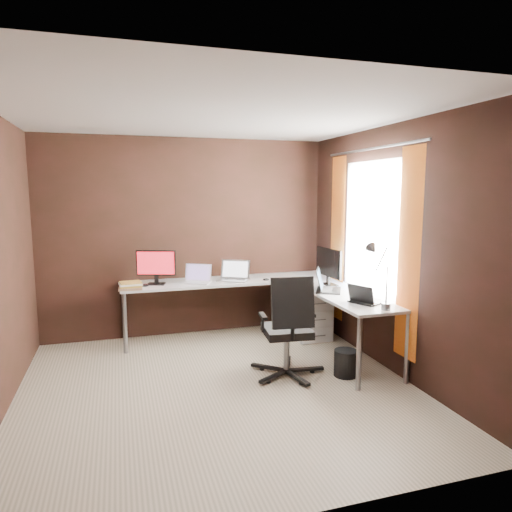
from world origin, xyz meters
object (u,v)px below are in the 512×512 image
at_px(laptop_white, 197,279).
at_px(laptop_black_big, 325,286).
at_px(desk_lamp, 377,267).
at_px(office_chair, 288,347).
at_px(wastebasket, 345,363).
at_px(laptop_black_small, 363,299).
at_px(book_stack, 131,286).
at_px(monitor_right, 329,264).
at_px(monitor_left, 156,265).
at_px(drawer_pedestal, 310,314).
at_px(laptop_silver, 234,276).

xyz_separation_m(laptop_white, laptop_black_big, (1.30, -0.88, 0.01)).
bearing_deg(laptop_white, desk_lamp, -23.67).
relative_size(office_chair, wastebasket, 3.92).
relative_size(laptop_black_small, desk_lamp, 0.55).
height_order(book_stack, wastebasket, book_stack).
xyz_separation_m(monitor_right, desk_lamp, (-0.05, -1.12, 0.15)).
xyz_separation_m(laptop_black_small, book_stack, (-2.20, 1.37, -0.00)).
bearing_deg(monitor_right, wastebasket, 160.25).
height_order(laptop_black_small, desk_lamp, desk_lamp).
xyz_separation_m(monitor_left, laptop_black_big, (1.78, -0.92, -0.18)).
height_order(monitor_right, laptop_white, monitor_right).
bearing_deg(laptop_white, drawer_pedestal, 14.88).
bearing_deg(desk_lamp, drawer_pedestal, 67.70).
distance_m(drawer_pedestal, office_chair, 1.28).
height_order(laptop_silver, book_stack, laptop_silver).
bearing_deg(monitor_right, drawer_pedestal, 11.81).
distance_m(monitor_right, desk_lamp, 1.13).
relative_size(drawer_pedestal, laptop_silver, 1.33).
height_order(laptop_black_big, book_stack, laptop_black_big).
xyz_separation_m(laptop_silver, laptop_black_small, (0.94, -1.54, -0.01)).
height_order(laptop_black_small, office_chair, office_chair).
distance_m(drawer_pedestal, book_stack, 2.22).
bearing_deg(book_stack, monitor_left, 31.31).
bearing_deg(laptop_white, laptop_silver, 30.01).
height_order(monitor_right, desk_lamp, desk_lamp).
xyz_separation_m(laptop_white, laptop_silver, (0.47, 0.03, 0.00)).
bearing_deg(monitor_right, laptop_black_big, 143.05).
bearing_deg(wastebasket, laptop_white, 128.84).
bearing_deg(monitor_left, book_stack, -131.09).
relative_size(laptop_white, office_chair, 0.38).
relative_size(monitor_left, laptop_silver, 1.01).
relative_size(monitor_right, book_stack, 1.97).
relative_size(book_stack, wastebasket, 1.03).
bearing_deg(laptop_silver, office_chair, -51.18).
height_order(drawer_pedestal, office_chair, office_chair).
distance_m(monitor_left, laptop_black_big, 2.01).
bearing_deg(book_stack, wastebasket, -34.41).
relative_size(laptop_black_small, book_stack, 1.27).
bearing_deg(monitor_left, office_chair, -33.05).
distance_m(monitor_left, laptop_black_small, 2.45).
xyz_separation_m(laptop_black_small, office_chair, (-0.74, 0.15, -0.47)).
relative_size(monitor_right, laptop_black_big, 1.17).
xyz_separation_m(monitor_right, laptop_black_small, (-0.06, -0.91, -0.21)).
distance_m(laptop_white, laptop_black_small, 2.07).
relative_size(laptop_black_small, office_chair, 0.33).
bearing_deg(monitor_left, laptop_silver, 16.55).
xyz_separation_m(monitor_left, book_stack, (-0.31, -0.19, -0.19)).
height_order(book_stack, office_chair, office_chair).
bearing_deg(laptop_black_big, wastebasket, -158.00).
bearing_deg(laptop_black_small, laptop_silver, 5.61).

